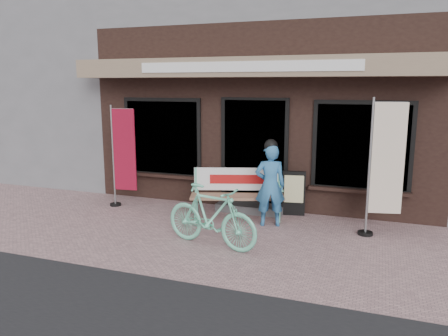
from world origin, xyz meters
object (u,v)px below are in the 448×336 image
at_px(nobori_red, 123,155).
at_px(menu_stand, 294,193).
at_px(nobori_cream, 384,166).
at_px(person, 270,184).
at_px(bench, 237,189).
at_px(bicycle, 211,216).

height_order(nobori_red, menu_stand, nobori_red).
height_order(nobori_cream, menu_stand, nobori_cream).
xyz_separation_m(person, menu_stand, (0.28, 0.74, -0.32)).
height_order(bench, nobori_red, nobori_red).
height_order(bench, person, person).
height_order(bicycle, nobori_cream, nobori_cream).
bearing_deg(nobori_cream, person, 170.68).
relative_size(nobori_red, menu_stand, 2.41).
distance_m(bench, nobori_cream, 2.60).
bearing_deg(menu_stand, bicycle, -122.93).
relative_size(bench, person, 1.14).
distance_m(nobori_red, nobori_cream, 4.91).
xyz_separation_m(person, bicycle, (-0.60, -1.29, -0.27)).
bearing_deg(menu_stand, person, -120.24).
distance_m(bicycle, menu_stand, 2.21).
xyz_separation_m(bench, nobori_cream, (2.52, -0.14, 0.62)).
distance_m(person, nobori_red, 3.09).
xyz_separation_m(person, nobori_red, (-3.07, 0.19, 0.30)).
bearing_deg(person, nobori_red, 158.92).
height_order(nobori_red, nobori_cream, nobori_cream).
relative_size(nobori_cream, menu_stand, 2.66).
distance_m(person, nobori_cream, 1.89).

